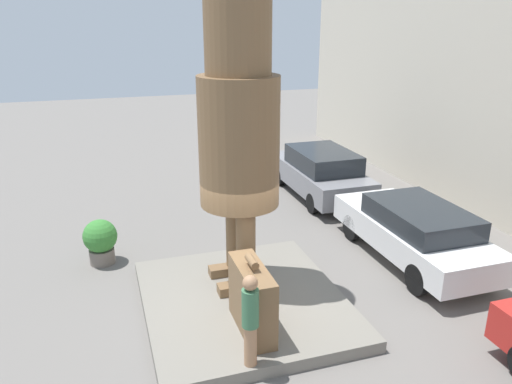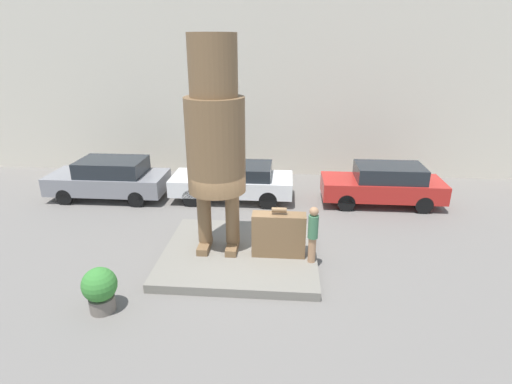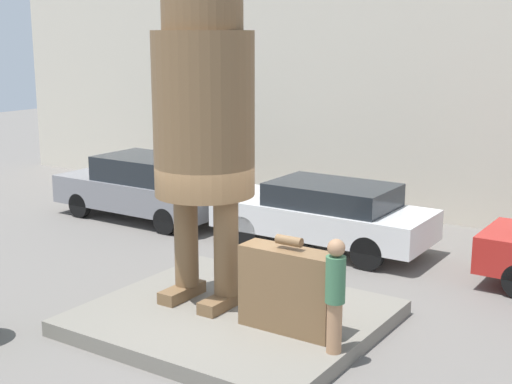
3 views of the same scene
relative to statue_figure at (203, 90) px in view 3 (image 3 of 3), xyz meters
The scene contains 8 objects.
ground_plane 3.74m from the statue_figure, 10.90° to the right, with size 60.00×60.00×0.00m, color slate.
pedestal 3.62m from the statue_figure, 10.90° to the right, with size 4.39×3.94×0.24m.
building_backdrop 8.14m from the statue_figure, 85.60° to the left, with size 28.00×0.60×7.76m.
statue_figure is the anchor object (origin of this frame).
giant_suitcase 3.31m from the statue_figure, ahead, with size 1.48×0.47×1.44m.
tourist 3.73m from the statue_figure, 12.69° to the right, with size 0.28×0.28×1.62m.
parked_car_grey 7.18m from the statue_figure, 140.55° to the left, with size 4.57×1.87×1.60m.
parked_car_white 5.26m from the statue_figure, 92.01° to the left, with size 4.71×1.85×1.45m.
Camera 3 is at (6.16, -8.67, 4.52)m, focal length 50.00 mm.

